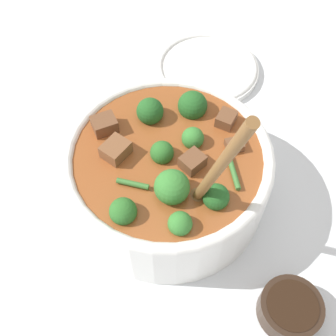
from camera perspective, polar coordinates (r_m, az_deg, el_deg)
ground_plane at (r=0.63m, az=0.00°, el=-3.48°), size 4.00×4.00×0.00m
stew_bowl at (r=0.58m, az=0.03°, el=-0.39°), size 0.28×0.28×0.30m
condiment_bowl at (r=0.56m, az=16.21°, el=-17.81°), size 0.08×0.08×0.03m
empty_plate at (r=0.79m, az=5.28°, el=13.35°), size 0.19×0.19×0.02m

